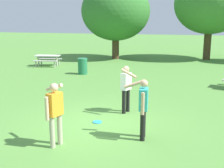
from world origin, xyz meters
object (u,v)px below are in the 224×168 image
Objects in this scene: person_thrower at (55,110)px; picnic_table_far at (48,58)px; trash_can_beside_table at (83,66)px; tree_tall_left at (116,11)px; frisbee at (97,122)px; person_catcher at (126,86)px; person_bystander at (143,105)px; tree_broad_center at (210,4)px.

person_thrower reaches higher than picnic_table_far.
trash_can_beside_table is 8.09m from tree_tall_left.
person_catcher is at bearing 64.09° from frisbee.
person_bystander reaches higher than frisbee.
picnic_table_far is 4.19m from trash_can_beside_table.
person_catcher is at bearing -54.56° from trash_can_beside_table.
trash_can_beside_table is (3.64, -2.09, -0.08)m from picnic_table_far.
person_catcher is 0.24× the size of tree_broad_center.
tree_tall_left is (-4.07, 14.79, 3.88)m from frisbee.
person_catcher is 16.12m from tree_broad_center.
tree_tall_left is at bearing 105.37° from frisbee.
tree_broad_center is at bearing 52.71° from trash_can_beside_table.
trash_can_beside_table reaches higher than picnic_table_far.
tree_tall_left is at bearing 91.88° from trash_can_beside_table.
person_catcher reaches higher than frisbee.
picnic_table_far is at bearing 150.16° from trash_can_beside_table.
person_bystander reaches higher than picnic_table_far.
tree_tall_left reaches higher than person_bystander.
person_thrower is at bearing -101.03° from tree_broad_center.
person_catcher reaches higher than picnic_table_far.
person_thrower is 5.73× the size of frisbee.
frisbee is 0.30× the size of trash_can_beside_table.
trash_can_beside_table is (-4.43, 6.22, -0.48)m from person_catcher.
person_bystander is at bearing -56.58° from trash_can_beside_table.
tree_broad_center is at bearing 15.01° from tree_tall_left.
person_catcher is 0.83× the size of picnic_table_far.
tree_broad_center is (3.64, 18.65, 3.51)m from person_thrower.
frisbee is 8.40m from trash_can_beside_table.
trash_can_beside_table is at bearing -88.12° from tree_tall_left.
picnic_table_far is at bearing -122.93° from tree_tall_left.
picnic_table_far is 0.32× the size of tree_tall_left.
tree_broad_center is (7.07, 9.29, 3.99)m from trash_can_beside_table.
person_thrower is 0.24× the size of tree_broad_center.
person_catcher is at bearing 72.52° from person_thrower.
tree_broad_center is at bearing 33.92° from picnic_table_far.
person_bystander is 0.24× the size of tree_broad_center.
trash_can_beside_table is at bearing 110.16° from person_thrower.
tree_broad_center is (1.64, 17.52, 3.51)m from person_bystander.
person_catcher is at bearing -70.99° from tree_tall_left.
picnic_table_far is (-7.07, 11.45, -0.40)m from person_thrower.
person_thrower is at bearing -58.29° from picnic_table_far.
trash_can_beside_table is 0.14× the size of tree_broad_center.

